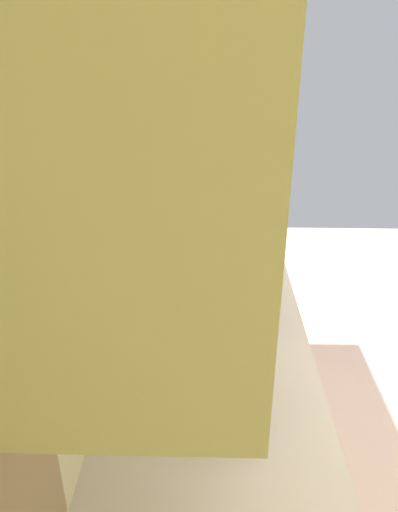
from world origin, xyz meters
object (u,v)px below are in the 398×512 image
object	(u,v)px
oven_range	(214,249)
microwave	(207,277)
bowl	(225,236)
kettle	(235,383)

from	to	relation	value
oven_range	microwave	distance (m)	1.60
bowl	kettle	world-z (taller)	kettle
bowl	microwave	bearing A→B (deg)	172.90
oven_range	microwave	world-z (taller)	microwave
oven_range	microwave	size ratio (longest dim) A/B	2.29
bowl	kettle	size ratio (longest dim) A/B	0.85
microwave	bowl	xyz separation A→B (m)	(0.65, -0.08, -0.12)
oven_range	kettle	size ratio (longest dim) A/B	5.43
microwave	kettle	distance (m)	0.49
oven_range	bowl	xyz separation A→B (m)	(-0.84, -0.05, 0.46)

